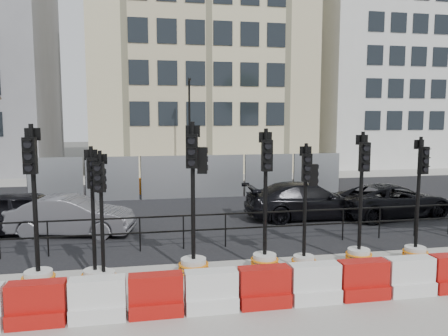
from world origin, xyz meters
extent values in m
plane|color=#51514C|center=(0.00, 0.00, 0.00)|extent=(120.00, 120.00, 0.00)
cube|color=gray|center=(0.00, -3.00, 0.01)|extent=(40.00, 6.00, 0.02)
cube|color=black|center=(0.00, 7.00, 0.01)|extent=(40.00, 14.00, 0.03)
cube|color=gray|center=(0.00, 16.00, 0.01)|extent=(40.00, 4.00, 0.02)
cube|color=beige|center=(2.00, 22.00, 9.00)|extent=(15.00, 10.00, 18.00)
cube|color=silver|center=(17.00, 22.00, 8.00)|extent=(12.00, 9.00, 16.00)
cylinder|color=black|center=(-4.80, 1.20, 0.50)|extent=(0.04, 0.04, 1.00)
cylinder|color=black|center=(-3.60, 1.20, 0.50)|extent=(0.04, 0.04, 1.00)
cylinder|color=black|center=(-2.40, 1.20, 0.50)|extent=(0.04, 0.04, 1.00)
cylinder|color=black|center=(-1.20, 1.20, 0.50)|extent=(0.04, 0.04, 1.00)
cylinder|color=black|center=(0.00, 1.20, 0.50)|extent=(0.04, 0.04, 1.00)
cylinder|color=black|center=(1.20, 1.20, 0.50)|extent=(0.04, 0.04, 1.00)
cylinder|color=black|center=(2.40, 1.20, 0.50)|extent=(0.04, 0.04, 1.00)
cylinder|color=black|center=(3.60, 1.20, 0.50)|extent=(0.04, 0.04, 1.00)
cylinder|color=black|center=(4.80, 1.20, 0.50)|extent=(0.04, 0.04, 1.00)
cylinder|color=black|center=(6.00, 1.20, 0.50)|extent=(0.04, 0.04, 1.00)
cube|color=black|center=(0.00, 1.20, 0.98)|extent=(18.00, 0.04, 0.04)
cube|color=black|center=(0.00, 1.20, 0.55)|extent=(18.00, 0.04, 0.04)
cube|color=#909398|center=(-6.00, 9.00, 1.00)|extent=(2.30, 0.05, 2.00)
cylinder|color=black|center=(-7.15, 9.00, 1.00)|extent=(0.05, 0.05, 2.00)
cube|color=#909398|center=(-3.60, 9.00, 1.00)|extent=(2.30, 0.05, 2.00)
cylinder|color=black|center=(-4.75, 9.00, 1.00)|extent=(0.05, 0.05, 2.00)
cube|color=#909398|center=(-1.20, 9.00, 1.00)|extent=(2.30, 0.05, 2.00)
cylinder|color=black|center=(-2.35, 9.00, 1.00)|extent=(0.05, 0.05, 2.00)
cube|color=#909398|center=(1.20, 9.00, 1.00)|extent=(2.30, 0.05, 2.00)
cylinder|color=black|center=(0.05, 9.00, 1.00)|extent=(0.05, 0.05, 2.00)
cube|color=#909398|center=(3.60, 9.00, 1.00)|extent=(2.30, 0.05, 2.00)
cylinder|color=black|center=(2.45, 9.00, 1.00)|extent=(0.05, 0.05, 2.00)
cube|color=#909398|center=(6.00, 9.00, 1.00)|extent=(2.30, 0.05, 2.00)
cylinder|color=black|center=(4.85, 9.00, 1.00)|extent=(0.05, 0.05, 2.00)
cube|color=orange|center=(-4.00, 10.50, 0.40)|extent=(1.00, 0.40, 0.80)
cube|color=orange|center=(-2.00, 10.50, 0.40)|extent=(1.00, 0.40, 0.80)
cube|color=orange|center=(0.00, 10.50, 0.40)|extent=(1.00, 0.40, 0.80)
cube|color=orange|center=(2.00, 10.50, 0.40)|extent=(1.00, 0.40, 0.80)
cube|color=orange|center=(4.00, 10.50, 0.40)|extent=(1.00, 0.40, 0.80)
cube|color=orange|center=(6.00, 10.50, 0.40)|extent=(1.00, 0.40, 0.80)
cylinder|color=black|center=(0.50, 15.00, 3.00)|extent=(0.12, 0.12, 6.00)
cube|color=black|center=(0.50, 14.75, 5.90)|extent=(0.12, 0.50, 0.12)
cube|color=#B70E0E|center=(-4.20, -2.80, 0.15)|extent=(1.00, 0.50, 0.30)
cube|color=#B70E0E|center=(-4.20, -2.80, 0.55)|extent=(1.00, 0.35, 0.50)
cube|color=white|center=(-3.15, -2.80, 0.15)|extent=(1.00, 0.50, 0.30)
cube|color=white|center=(-3.15, -2.80, 0.55)|extent=(1.00, 0.35, 0.50)
cube|color=#B70E0E|center=(-2.10, -2.80, 0.15)|extent=(1.00, 0.50, 0.30)
cube|color=#B70E0E|center=(-2.10, -2.80, 0.55)|extent=(1.00, 0.35, 0.50)
cube|color=white|center=(-1.05, -2.80, 0.15)|extent=(1.00, 0.50, 0.30)
cube|color=white|center=(-1.05, -2.80, 0.55)|extent=(1.00, 0.35, 0.50)
cube|color=#B70E0E|center=(0.00, -2.80, 0.15)|extent=(1.00, 0.50, 0.30)
cube|color=#B70E0E|center=(0.00, -2.80, 0.55)|extent=(1.00, 0.35, 0.50)
cube|color=white|center=(1.05, -2.80, 0.15)|extent=(1.00, 0.50, 0.30)
cube|color=white|center=(1.05, -2.80, 0.55)|extent=(1.00, 0.35, 0.50)
cube|color=#B70E0E|center=(2.10, -2.80, 0.15)|extent=(1.00, 0.50, 0.30)
cube|color=#B70E0E|center=(2.10, -2.80, 0.55)|extent=(1.00, 0.35, 0.50)
cube|color=white|center=(3.15, -2.80, 0.15)|extent=(1.00, 0.50, 0.30)
cube|color=white|center=(3.15, -2.80, 0.55)|extent=(1.00, 0.35, 0.50)
cylinder|color=silver|center=(-4.54, -1.12, 0.22)|extent=(0.59, 0.59, 0.43)
torus|color=orange|center=(-4.54, -1.12, 0.13)|extent=(0.70, 0.70, 0.05)
torus|color=orange|center=(-4.54, -1.12, 0.22)|extent=(0.70, 0.70, 0.05)
torus|color=orange|center=(-4.54, -1.12, 0.30)|extent=(0.70, 0.70, 0.05)
cylinder|color=black|center=(-4.54, -1.12, 1.95)|extent=(0.10, 0.10, 3.25)
cube|color=black|center=(-4.56, -1.25, 2.93)|extent=(0.28, 0.19, 0.76)
cylinder|color=black|center=(-4.57, -1.33, 2.69)|extent=(0.17, 0.08, 0.16)
cylinder|color=black|center=(-4.57, -1.33, 2.93)|extent=(0.17, 0.08, 0.16)
cylinder|color=black|center=(-4.57, -1.33, 3.16)|extent=(0.17, 0.08, 0.16)
cube|color=black|center=(-4.53, -1.05, 3.36)|extent=(0.33, 0.08, 0.26)
cylinder|color=silver|center=(-3.37, -1.08, 0.19)|extent=(0.51, 0.51, 0.38)
torus|color=orange|center=(-3.37, -1.08, 0.11)|extent=(0.61, 0.61, 0.05)
torus|color=orange|center=(-3.37, -1.08, 0.19)|extent=(0.61, 0.61, 0.05)
torus|color=orange|center=(-3.37, -1.08, 0.26)|extent=(0.61, 0.61, 0.05)
cylinder|color=black|center=(-3.37, -1.08, 1.69)|extent=(0.08, 0.08, 2.82)
cube|color=black|center=(-3.34, -1.19, 2.53)|extent=(0.25, 0.18, 0.66)
cylinder|color=black|center=(-3.33, -1.27, 2.33)|extent=(0.15, 0.08, 0.14)
cylinder|color=black|center=(-3.33, -1.27, 2.53)|extent=(0.15, 0.08, 0.14)
cylinder|color=black|center=(-3.33, -1.27, 2.74)|extent=(0.15, 0.08, 0.14)
cube|color=black|center=(-3.38, -1.03, 2.91)|extent=(0.28, 0.09, 0.23)
cube|color=black|center=(-3.19, -1.04, 2.35)|extent=(0.21, 0.16, 0.52)
cylinder|color=silver|center=(-3.18, -1.23, 0.18)|extent=(0.49, 0.49, 0.36)
torus|color=orange|center=(-3.18, -1.23, 0.11)|extent=(0.59, 0.59, 0.05)
torus|color=orange|center=(-3.18, -1.23, 0.18)|extent=(0.59, 0.59, 0.05)
torus|color=orange|center=(-3.18, -1.23, 0.26)|extent=(0.59, 0.59, 0.05)
cylinder|color=black|center=(-3.18, -1.23, 1.64)|extent=(0.08, 0.08, 2.74)
cube|color=black|center=(-3.20, -1.34, 2.46)|extent=(0.24, 0.17, 0.64)
cylinder|color=black|center=(-3.22, -1.41, 2.26)|extent=(0.14, 0.08, 0.14)
cylinder|color=black|center=(-3.22, -1.41, 2.46)|extent=(0.14, 0.08, 0.14)
cylinder|color=black|center=(-3.22, -1.41, 2.66)|extent=(0.14, 0.08, 0.14)
cube|color=black|center=(-3.16, -1.18, 2.83)|extent=(0.27, 0.09, 0.22)
cylinder|color=silver|center=(-1.17, -0.93, 0.22)|extent=(0.59, 0.59, 0.44)
torus|color=orange|center=(-1.17, -0.93, 0.13)|extent=(0.71, 0.71, 0.05)
torus|color=orange|center=(-1.17, -0.93, 0.22)|extent=(0.71, 0.71, 0.05)
torus|color=orange|center=(-1.17, -0.93, 0.31)|extent=(0.71, 0.71, 0.05)
cylinder|color=black|center=(-1.17, -0.93, 1.97)|extent=(0.10, 0.10, 3.29)
cube|color=black|center=(-1.20, -1.06, 2.96)|extent=(0.29, 0.21, 0.77)
cylinder|color=black|center=(-1.22, -1.14, 2.72)|extent=(0.17, 0.09, 0.16)
cylinder|color=black|center=(-1.22, -1.14, 2.96)|extent=(0.17, 0.09, 0.16)
cylinder|color=black|center=(-1.22, -1.14, 3.20)|extent=(0.17, 0.09, 0.16)
cube|color=black|center=(-1.16, -0.86, 3.40)|extent=(0.33, 0.11, 0.26)
cube|color=black|center=(-0.96, -0.98, 2.74)|extent=(0.25, 0.19, 0.60)
cylinder|color=silver|center=(0.57, -0.86, 0.21)|extent=(0.56, 0.56, 0.42)
torus|color=orange|center=(0.57, -0.86, 0.13)|extent=(0.68, 0.68, 0.05)
torus|color=orange|center=(0.57, -0.86, 0.21)|extent=(0.68, 0.68, 0.05)
torus|color=orange|center=(0.57, -0.86, 0.29)|extent=(0.68, 0.68, 0.05)
cylinder|color=black|center=(0.57, -0.86, 1.88)|extent=(0.09, 0.09, 3.14)
cube|color=black|center=(0.56, -0.99, 2.82)|extent=(0.26, 0.16, 0.73)
cylinder|color=black|center=(0.56, -1.07, 2.59)|extent=(0.16, 0.06, 0.16)
cylinder|color=black|center=(0.56, -1.07, 2.82)|extent=(0.16, 0.06, 0.16)
cylinder|color=black|center=(0.56, -1.07, 3.05)|extent=(0.16, 0.06, 0.16)
cube|color=black|center=(0.57, -0.80, 3.24)|extent=(0.32, 0.05, 0.25)
cylinder|color=silver|center=(1.50, -1.03, 0.19)|extent=(0.51, 0.51, 0.38)
torus|color=orange|center=(1.50, -1.03, 0.11)|extent=(0.61, 0.61, 0.05)
torus|color=orange|center=(1.50, -1.03, 0.19)|extent=(0.61, 0.61, 0.05)
torus|color=orange|center=(1.50, -1.03, 0.26)|extent=(0.61, 0.61, 0.05)
cylinder|color=black|center=(1.50, -1.03, 1.69)|extent=(0.08, 0.08, 2.82)
cube|color=black|center=(1.49, -1.14, 2.54)|extent=(0.24, 0.16, 0.66)
cylinder|color=black|center=(1.48, -1.22, 2.33)|extent=(0.15, 0.07, 0.14)
cylinder|color=black|center=(1.48, -1.22, 2.54)|extent=(0.15, 0.07, 0.14)
cylinder|color=black|center=(1.48, -1.22, 2.75)|extent=(0.15, 0.07, 0.14)
cube|color=black|center=(1.51, -0.98, 2.92)|extent=(0.28, 0.07, 0.23)
cube|color=black|center=(1.69, -1.06, 2.35)|extent=(0.20, 0.15, 0.52)
cylinder|color=silver|center=(3.03, -0.87, 0.20)|extent=(0.55, 0.55, 0.41)
torus|color=orange|center=(3.03, -0.87, 0.12)|extent=(0.66, 0.66, 0.05)
torus|color=orange|center=(3.03, -0.87, 0.20)|extent=(0.66, 0.66, 0.05)
torus|color=orange|center=(3.03, -0.87, 0.29)|extent=(0.66, 0.66, 0.05)
cylinder|color=black|center=(3.03, -0.87, 1.83)|extent=(0.09, 0.09, 3.06)
cube|color=black|center=(3.03, -0.99, 2.75)|extent=(0.25, 0.16, 0.71)
cylinder|color=black|center=(3.02, -1.07, 2.53)|extent=(0.16, 0.06, 0.15)
cylinder|color=black|center=(3.02, -1.07, 2.75)|extent=(0.16, 0.06, 0.15)
cylinder|color=black|center=(3.02, -1.07, 2.98)|extent=(0.16, 0.06, 0.15)
cube|color=black|center=(3.04, -0.80, 3.16)|extent=(0.31, 0.05, 0.24)
cylinder|color=silver|center=(4.59, -0.92, 0.20)|extent=(0.53, 0.53, 0.39)
torus|color=orange|center=(4.59, -0.92, 0.12)|extent=(0.64, 0.64, 0.05)
torus|color=orange|center=(4.59, -0.92, 0.20)|extent=(0.64, 0.64, 0.05)
torus|color=orange|center=(4.59, -0.92, 0.27)|extent=(0.64, 0.64, 0.05)
cylinder|color=black|center=(4.59, -0.92, 1.76)|extent=(0.09, 0.09, 2.94)
cube|color=black|center=(4.60, -1.03, 2.64)|extent=(0.25, 0.17, 0.69)
cylinder|color=black|center=(4.61, -1.11, 2.43)|extent=(0.15, 0.07, 0.15)
cylinder|color=black|center=(4.61, -1.11, 2.64)|extent=(0.15, 0.07, 0.15)
cylinder|color=black|center=(4.61, -1.11, 2.86)|extent=(0.15, 0.07, 0.15)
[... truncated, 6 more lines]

